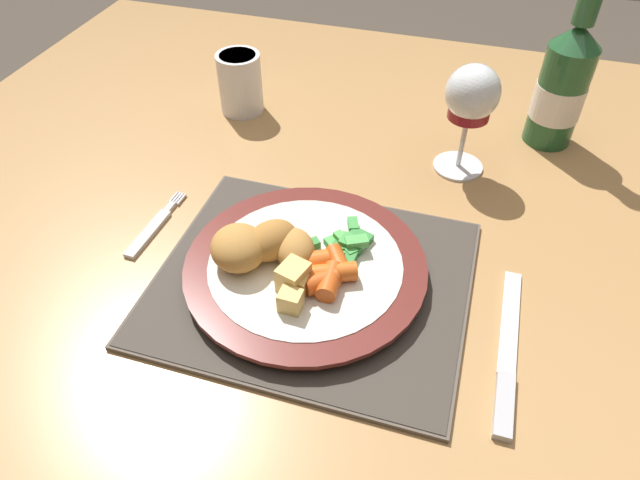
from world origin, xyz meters
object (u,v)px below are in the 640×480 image
Objects in this scene: dinner_plate at (306,268)px; fork at (153,228)px; bottle at (563,85)px; table_knife at (507,361)px; drinking_cup at (240,82)px; wine_glass at (471,99)px; dining_table at (364,247)px.

fork is at bearing 173.74° from dinner_plate.
bottle is at bearing 37.00° from fork.
fork is at bearing -143.00° from bottle.
dinner_plate reaches higher than table_knife.
dinner_plate is 0.46m from bottle.
fork is 0.60× the size of table_knife.
drinking_cup is (-0.00, 0.30, 0.05)m from fork.
wine_glass is 0.36m from drinking_cup.
bottle reaches higher than dining_table.
bottle reaches higher than dinner_plate.
drinking_cup reaches higher than dinner_plate.
table_knife reaches higher than dining_table.
drinking_cup is (-0.21, 0.32, 0.03)m from dinner_plate.
fork is (-0.21, 0.02, -0.01)m from dinner_plate.
drinking_cup is (-0.44, 0.37, 0.05)m from table_knife.
dining_table is 6.46× the size of table_knife.
wine_glass is at bearing 48.00° from dining_table.
fork is 0.59m from bottle.
dining_table is 8.88× the size of wine_glass.
dinner_plate is 2.91× the size of drinking_cup.
wine_glass is at bearing -9.23° from drinking_cup.
dinner_plate reaches higher than dining_table.
bottle is 0.47m from drinking_cup.
fork is at bearing 170.39° from table_knife.
bottle is (0.12, 0.11, -0.02)m from wine_glass.
wine_glass is at bearing 62.05° from dinner_plate.
dining_table is at bearing 76.22° from dinner_plate.
fork is 1.36× the size of drinking_cup.
table_knife is at bearing -9.61° from fork.
bottle is at bearing 85.80° from table_knife.
bottle reaches higher than fork.
wine_glass reaches higher than fork.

